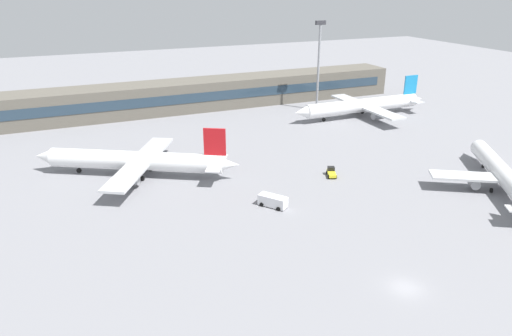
{
  "coord_description": "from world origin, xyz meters",
  "views": [
    {
      "loc": [
        -38.39,
        -39.69,
        37.74
      ],
      "look_at": [
        -4.4,
        40.0,
        3.0
      ],
      "focal_mm": 32.97,
      "sensor_mm": 36.0,
      "label": 1
    }
  ],
  "objects_px": {
    "floodlight_tower_west": "(319,60)",
    "airplane_mid": "(135,161)",
    "baggage_tug_yellow": "(331,172)",
    "airplane_far": "(362,106)",
    "airplane_near": "(503,175)",
    "service_van_white": "(273,201)"
  },
  "relations": [
    {
      "from": "airplane_mid",
      "to": "floodlight_tower_west",
      "type": "bearing_deg",
      "value": 27.47
    },
    {
      "from": "baggage_tug_yellow",
      "to": "floodlight_tower_west",
      "type": "relative_size",
      "value": 0.15
    },
    {
      "from": "airplane_mid",
      "to": "baggage_tug_yellow",
      "type": "relative_size",
      "value": 10.08
    },
    {
      "from": "airplane_far",
      "to": "floodlight_tower_west",
      "type": "relative_size",
      "value": 1.66
    },
    {
      "from": "floodlight_tower_west",
      "to": "airplane_mid",
      "type": "bearing_deg",
      "value": -152.53
    },
    {
      "from": "airplane_mid",
      "to": "baggage_tug_yellow",
      "type": "xyz_separation_m",
      "value": [
        37.22,
        -16.14,
        -2.49
      ]
    },
    {
      "from": "airplane_near",
      "to": "baggage_tug_yellow",
      "type": "bearing_deg",
      "value": 145.29
    },
    {
      "from": "service_van_white",
      "to": "baggage_tug_yellow",
      "type": "bearing_deg",
      "value": 25.25
    },
    {
      "from": "airplane_near",
      "to": "airplane_mid",
      "type": "bearing_deg",
      "value": 151.54
    },
    {
      "from": "airplane_mid",
      "to": "airplane_far",
      "type": "relative_size",
      "value": 0.88
    },
    {
      "from": "airplane_mid",
      "to": "service_van_white",
      "type": "height_order",
      "value": "airplane_mid"
    },
    {
      "from": "baggage_tug_yellow",
      "to": "service_van_white",
      "type": "relative_size",
      "value": 0.73
    },
    {
      "from": "airplane_far",
      "to": "service_van_white",
      "type": "xyz_separation_m",
      "value": [
        -49.28,
        -43.7,
        -2.24
      ]
    },
    {
      "from": "airplane_near",
      "to": "airplane_far",
      "type": "xyz_separation_m",
      "value": [
        5.29,
        54.17,
        0.39
      ]
    },
    {
      "from": "airplane_far",
      "to": "floodlight_tower_west",
      "type": "xyz_separation_m",
      "value": [
        -7.99,
        12.42,
        12.05
      ]
    },
    {
      "from": "airplane_far",
      "to": "service_van_white",
      "type": "relative_size",
      "value": 8.27
    },
    {
      "from": "airplane_far",
      "to": "baggage_tug_yellow",
      "type": "relative_size",
      "value": 11.4
    },
    {
      "from": "floodlight_tower_west",
      "to": "baggage_tug_yellow",
      "type": "bearing_deg",
      "value": -116.66
    },
    {
      "from": "baggage_tug_yellow",
      "to": "service_van_white",
      "type": "distance_m",
      "value": 19.0
    },
    {
      "from": "airplane_far",
      "to": "floodlight_tower_west",
      "type": "bearing_deg",
      "value": 122.74
    },
    {
      "from": "airplane_near",
      "to": "floodlight_tower_west",
      "type": "bearing_deg",
      "value": 92.32
    },
    {
      "from": "airplane_mid",
      "to": "baggage_tug_yellow",
      "type": "distance_m",
      "value": 40.65
    }
  ]
}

